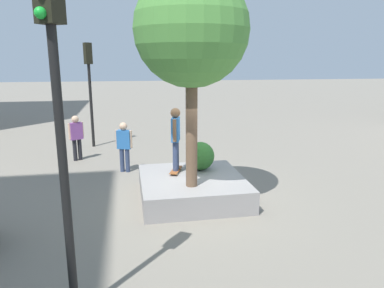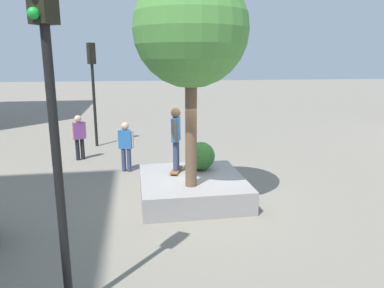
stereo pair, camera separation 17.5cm
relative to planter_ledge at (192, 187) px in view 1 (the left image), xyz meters
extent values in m
plane|color=gray|center=(-0.03, 0.01, -0.29)|extent=(120.00, 120.00, 0.00)
cube|color=gray|center=(0.00, 0.00, 0.00)|extent=(2.86, 2.71, 0.58)
cylinder|color=brown|center=(-0.65, 0.13, 1.78)|extent=(0.28, 0.28, 2.97)
sphere|color=#4C8C3D|center=(-0.65, 0.13, 3.98)|extent=(2.61, 2.61, 2.61)
sphere|color=#2D6628|center=(0.62, -0.35, 0.69)|extent=(0.79, 0.79, 0.79)
cube|color=brown|center=(0.50, 0.36, 0.35)|extent=(0.82, 0.47, 0.02)
sphere|color=beige|center=(0.23, 0.37, 0.32)|extent=(0.06, 0.06, 0.06)
sphere|color=beige|center=(0.29, 0.52, 0.32)|extent=(0.06, 0.06, 0.06)
sphere|color=beige|center=(0.72, 0.19, 0.32)|extent=(0.06, 0.06, 0.06)
sphere|color=beige|center=(0.77, 0.35, 0.32)|extent=(0.06, 0.06, 0.06)
cylinder|color=navy|center=(0.60, 0.33, 0.77)|extent=(0.15, 0.15, 0.81)
cylinder|color=navy|center=(0.41, 0.38, 0.77)|extent=(0.15, 0.15, 0.81)
cube|color=#2D6BB2|center=(0.50, 0.36, 1.49)|extent=(0.49, 0.30, 0.64)
cylinder|color=brown|center=(0.74, 0.30, 1.51)|extent=(0.10, 0.10, 0.60)
cylinder|color=brown|center=(0.27, 0.42, 1.51)|extent=(0.10, 0.10, 0.60)
sphere|color=brown|center=(0.50, 0.36, 1.94)|extent=(0.27, 0.27, 0.27)
cylinder|color=black|center=(6.56, 3.10, 1.44)|extent=(0.12, 0.12, 3.46)
cube|color=black|center=(6.56, 3.10, 3.60)|extent=(0.35, 0.36, 0.85)
sphere|color=red|center=(6.69, 3.18, 3.85)|extent=(0.14, 0.14, 0.14)
sphere|color=gold|center=(6.69, 3.18, 3.57)|extent=(0.14, 0.14, 0.14)
sphere|color=green|center=(6.69, 3.18, 3.29)|extent=(0.14, 0.14, 0.14)
cylinder|color=black|center=(-4.16, 2.47, 1.71)|extent=(0.12, 0.12, 4.00)
sphere|color=green|center=(-4.28, 2.56, 3.82)|extent=(0.14, 0.14, 0.14)
cylinder|color=navy|center=(2.63, 1.68, 0.10)|extent=(0.14, 0.14, 0.79)
cylinder|color=navy|center=(2.69, 1.85, 0.10)|extent=(0.14, 0.14, 0.79)
cube|color=#2D6BB2|center=(2.66, 1.77, 0.81)|extent=(0.33, 0.48, 0.62)
cylinder|color=#D8AD8C|center=(2.58, 1.55, 0.82)|extent=(0.10, 0.10, 0.58)
cylinder|color=#D8AD8C|center=(2.74, 1.98, 0.82)|extent=(0.10, 0.10, 0.58)
sphere|color=#D8AD8C|center=(2.66, 1.77, 1.24)|extent=(0.26, 0.26, 0.26)
cylinder|color=black|center=(4.45, 3.40, 0.11)|extent=(0.14, 0.14, 0.79)
cylinder|color=black|center=(4.36, 3.57, 0.11)|extent=(0.14, 0.14, 0.79)
cube|color=#8C4C99|center=(4.41, 3.49, 0.81)|extent=(0.39, 0.48, 0.62)
cylinder|color=#D8AD8C|center=(4.52, 3.28, 0.83)|extent=(0.10, 0.10, 0.58)
cylinder|color=#D8AD8C|center=(4.29, 3.69, 0.83)|extent=(0.10, 0.10, 0.58)
sphere|color=#D8AD8C|center=(4.41, 3.49, 1.25)|extent=(0.26, 0.26, 0.26)
camera|label=1|loc=(-8.80, 1.63, 3.27)|focal=33.11mm
camera|label=2|loc=(-8.83, 1.45, 3.27)|focal=33.11mm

